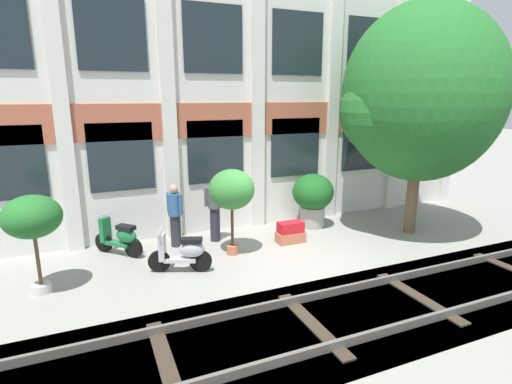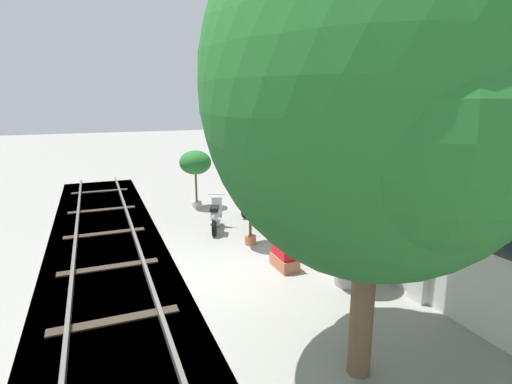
{
  "view_description": "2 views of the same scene",
  "coord_description": "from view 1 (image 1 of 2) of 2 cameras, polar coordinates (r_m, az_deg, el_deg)",
  "views": [
    {
      "loc": [
        -4.45,
        -7.49,
        3.75
      ],
      "look_at": [
        -0.74,
        1.24,
        1.44
      ],
      "focal_mm": 28.0,
      "sensor_mm": 36.0,
      "label": 1
    },
    {
      "loc": [
        7.55,
        -2.44,
        3.62
      ],
      "look_at": [
        -1.2,
        1.13,
        1.42
      ],
      "focal_mm": 28.0,
      "sensor_mm": 36.0,
      "label": 2
    }
  ],
  "objects": [
    {
      "name": "scooter_second_parked",
      "position": [
        8.85,
        -10.41,
        -8.54
      ],
      "size": [
        1.31,
        0.71,
        0.98
      ],
      "rotation": [
        0.0,
        0.0,
        2.75
      ],
      "color": "black",
      "rests_on": "ground"
    },
    {
      "name": "potted_plant_square_trough",
      "position": [
        10.48,
        4.94,
        -5.81
      ],
      "size": [
        0.73,
        0.4,
        0.55
      ],
      "color": "#B76647",
      "rests_on": "ground"
    },
    {
      "name": "potted_plant_ribbed_drum",
      "position": [
        11.63,
        8.13,
        -0.57
      ],
      "size": [
        1.19,
        1.19,
        1.56
      ],
      "color": "gray",
      "rests_on": "ground"
    },
    {
      "name": "potted_plant_low_pan",
      "position": [
        8.54,
        -29.34,
        -3.36
      ],
      "size": [
        1.06,
        1.06,
        1.95
      ],
      "color": "beige",
      "rests_on": "ground"
    },
    {
      "name": "resident_watching_tracks",
      "position": [
        10.22,
        -11.51,
        -3.06
      ],
      "size": [
        0.34,
        0.47,
        1.6
      ],
      "rotation": [
        0.0,
        0.0,
        -2.6
      ],
      "color": "#282833",
      "rests_on": "ground"
    },
    {
      "name": "resident_by_doorway",
      "position": [
        10.43,
        -5.92,
        -2.33
      ],
      "size": [
        0.52,
        0.34,
        1.65
      ],
      "rotation": [
        0.0,
        0.0,
        -1.79
      ],
      "color": "#282833",
      "rests_on": "ground"
    },
    {
      "name": "potted_plant_tall_urn",
      "position": [
        9.33,
        -3.49,
        0.2
      ],
      "size": [
        1.07,
        1.07,
        2.08
      ],
      "color": "#B76647",
      "rests_on": "ground"
    },
    {
      "name": "apartment_facade",
      "position": [
        11.52,
        -0.31,
        12.86
      ],
      "size": [
        15.09,
        0.64,
        7.18
      ],
      "color": "silver",
      "rests_on": "ground"
    },
    {
      "name": "scooter_near_curb",
      "position": [
        10.12,
        -18.87,
        -6.19
      ],
      "size": [
        1.02,
        1.06,
        0.98
      ],
      "rotation": [
        0.0,
        0.0,
        2.33
      ],
      "color": "black",
      "rests_on": "ground"
    },
    {
      "name": "rail_tracks",
      "position": [
        7.82,
        16.16,
        -16.67
      ],
      "size": [
        22.73,
        2.8,
        0.43
      ],
      "color": "#5B5449",
      "rests_on": "ground"
    },
    {
      "name": "ground_plane",
      "position": [
        9.48,
        7.16,
        -9.73
      ],
      "size": [
        80.0,
        80.0,
        0.0
      ],
      "primitive_type": "plane",
      "color": "gray"
    },
    {
      "name": "broadleaf_tree",
      "position": [
        11.5,
        22.57,
        12.33
      ],
      "size": [
        4.3,
        4.1,
        6.09
      ],
      "color": "brown",
      "rests_on": "ground"
    }
  ]
}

